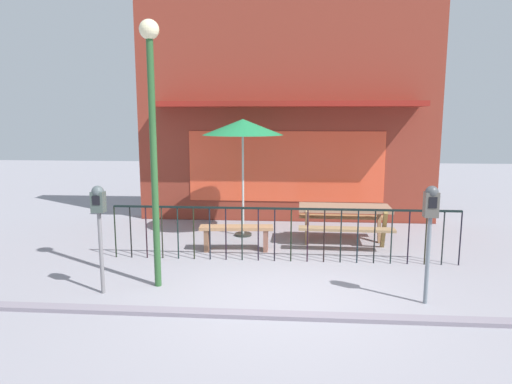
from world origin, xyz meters
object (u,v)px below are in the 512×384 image
Objects in this scene: patio_bench at (236,233)px; parking_meter_far at (431,214)px; street_lamp at (152,117)px; parking_meter_near at (99,211)px; patio_umbrella at (243,128)px; picnic_table_left at (344,214)px.

parking_meter_far reaches higher than patio_bench.
street_lamp is at bearing 174.46° from parking_meter_far.
street_lamp is (0.71, 0.35, 1.31)m from parking_meter_near.
parking_meter_far is (4.56, -0.02, 0.04)m from parking_meter_near.
patio_umbrella is 0.64× the size of street_lamp.
parking_meter_near is (-1.68, -2.30, 0.87)m from patio_bench.
patio_umbrella is 4.61m from parking_meter_far.
parking_meter_near is (-3.77, -2.92, 0.61)m from picnic_table_left.
parking_meter_near reaches higher than picnic_table_left.
patio_umbrella reaches higher than picnic_table_left.
parking_meter_near is at bearing -142.22° from picnic_table_left.
picnic_table_left is 3.12m from parking_meter_far.
picnic_table_left is at bearing 16.72° from patio_bench.
parking_meter_near is at bearing -116.24° from patio_umbrella.
picnic_table_left is at bearing 40.04° from street_lamp.
patio_bench is at bearing 141.25° from parking_meter_far.
parking_meter_near is at bearing 179.75° from parking_meter_far.
patio_bench is 0.37× the size of street_lamp.
picnic_table_left is 1.16× the size of parking_meter_near.
street_lamp reaches higher than patio_bench.
patio_umbrella is at bearing 63.76° from parking_meter_near.
patio_bench is at bearing -163.28° from picnic_table_left.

